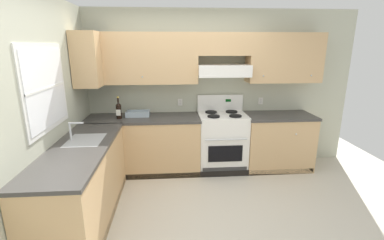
{
  "coord_description": "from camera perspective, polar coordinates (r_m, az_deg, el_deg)",
  "views": [
    {
      "loc": [
        -0.21,
        -2.89,
        1.99
      ],
      "look_at": [
        0.06,
        0.7,
        1.0
      ],
      "focal_mm": 25.45,
      "sensor_mm": 36.0,
      "label": 1
    }
  ],
  "objects": [
    {
      "name": "ground_plane",
      "position": [
        3.52,
        -0.07,
        -19.09
      ],
      "size": [
        7.04,
        7.04,
        0.0
      ],
      "primitive_type": "plane",
      "color": "beige"
    },
    {
      "name": "wall_back",
      "position": [
        4.49,
        3.69,
        8.8
      ],
      "size": [
        4.68,
        0.57,
        2.55
      ],
      "color": "#B7BAA3",
      "rests_on": "ground_plane"
    },
    {
      "name": "wall_left",
      "position": [
        3.47,
        -27.63,
        2.87
      ],
      "size": [
        0.47,
        4.0,
        2.55
      ],
      "color": "#B7BAA3",
      "rests_on": "ground_plane"
    },
    {
      "name": "counter_back_run",
      "position": [
        4.43,
        0.94,
        -4.98
      ],
      "size": [
        3.6,
        0.65,
        0.91
      ],
      "color": "tan",
      "rests_on": "ground_plane"
    },
    {
      "name": "counter_left_run",
      "position": [
        3.43,
        -21.78,
        -12.31
      ],
      "size": [
        0.63,
        1.91,
        1.13
      ],
      "color": "tan",
      "rests_on": "ground_plane"
    },
    {
      "name": "stove",
      "position": [
        4.49,
        6.31,
        -4.43
      ],
      "size": [
        0.76,
        0.62,
        1.2
      ],
      "color": "white",
      "rests_on": "ground_plane"
    },
    {
      "name": "wine_bottle",
      "position": [
        4.28,
        -15.1,
        2.02
      ],
      "size": [
        0.08,
        0.08,
        0.34
      ],
      "color": "black",
      "rests_on": "counter_back_run"
    },
    {
      "name": "bowl",
      "position": [
        4.38,
        -11.27,
        1.18
      ],
      "size": [
        0.37,
        0.21,
        0.08
      ],
      "color": "#9EADB7",
      "rests_on": "counter_back_run"
    }
  ]
}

